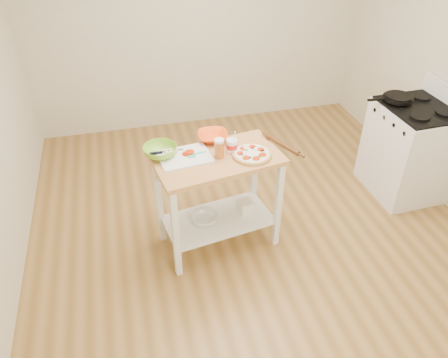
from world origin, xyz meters
TOP-DOWN VIEW (x-y plane):
  - room_shell at (0.00, 0.00)m, footprint 4.04×4.54m
  - prep_island at (-0.33, -0.04)m, footprint 1.07×0.69m
  - gas_stove at (1.68, 0.26)m, footprint 0.64×0.74m
  - skillet at (1.54, 0.43)m, footprint 0.45×0.28m
  - pizza at (-0.06, -0.08)m, footprint 0.31×0.31m
  - cutting_board at (-0.58, 0.03)m, footprint 0.43×0.34m
  - spatula at (-0.49, 0.02)m, footprint 0.15×0.06m
  - knife at (-0.75, 0.11)m, footprint 0.27×0.03m
  - orange_bowl at (-0.30, 0.23)m, footprint 0.27×0.27m
  - green_bowl at (-0.76, 0.10)m, footprint 0.31×0.31m
  - beer_pint at (-0.31, -0.04)m, footprint 0.08×0.08m
  - yogurt_tub at (-0.20, 0.01)m, footprint 0.09×0.09m
  - rolling_pin at (0.22, -0.02)m, footprint 0.19×0.35m
  - shelf_glass_bowl at (-0.45, -0.05)m, footprint 0.26×0.26m
  - shelf_bin at (-0.07, -0.01)m, footprint 0.13×0.13m

SIDE VIEW (x-z plane):
  - shelf_glass_bowl at x=-0.45m, z-range 0.26..0.33m
  - shelf_bin at x=-0.07m, z-range 0.26..0.38m
  - gas_stove at x=1.68m, z-range -0.08..1.03m
  - prep_island at x=-0.33m, z-range 0.19..1.09m
  - cutting_board at x=-0.58m, z-range 0.89..0.93m
  - pizza at x=-0.06m, z-range 0.89..0.94m
  - spatula at x=-0.49m, z-range 0.91..0.92m
  - knife at x=-0.75m, z-range 0.91..0.92m
  - rolling_pin at x=0.22m, z-range 0.90..0.94m
  - orange_bowl at x=-0.30m, z-range 0.90..0.96m
  - green_bowl at x=-0.76m, z-range 0.90..0.98m
  - yogurt_tub at x=-0.20m, z-range 0.86..1.05m
  - skillet at x=1.54m, z-range 0.96..0.99m
  - beer_pint at x=-0.31m, z-range 0.90..1.06m
  - room_shell at x=0.00m, z-range -0.02..2.72m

